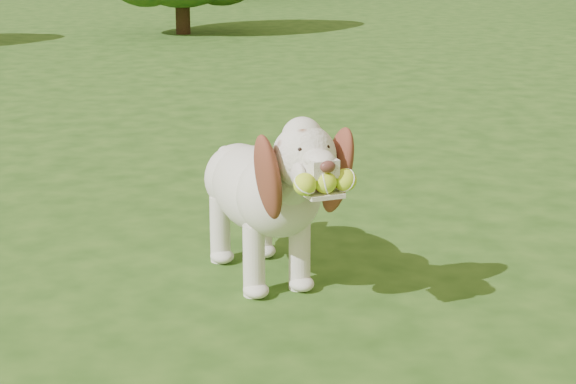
{
  "coord_description": "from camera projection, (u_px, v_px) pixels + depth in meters",
  "views": [
    {
      "loc": [
        0.18,
        -3.57,
        1.32
      ],
      "look_at": [
        0.37,
        -0.39,
        0.41
      ],
      "focal_mm": 60.0,
      "sensor_mm": 36.0,
      "label": 1
    }
  ],
  "objects": [
    {
      "name": "ground",
      "position": [
        187.0,
        266.0,
        3.78
      ],
      "size": [
        80.0,
        80.0,
        0.0
      ],
      "primitive_type": "plane",
      "color": "#1E3F12",
      "rests_on": "ground"
    },
    {
      "name": "dog",
      "position": [
        266.0,
        187.0,
        3.51
      ],
      "size": [
        0.58,
        1.05,
        0.69
      ],
      "rotation": [
        0.0,
        0.0,
        0.32
      ],
      "color": "silver",
      "rests_on": "ground"
    }
  ]
}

